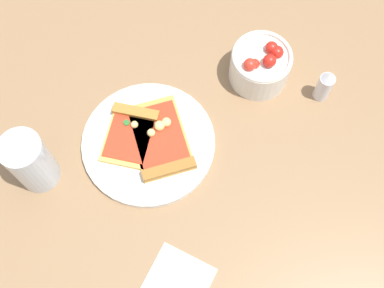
% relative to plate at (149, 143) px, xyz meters
% --- Properties ---
extents(ground_plane, '(2.40, 2.40, 0.00)m').
position_rel_plate_xyz_m(ground_plane, '(-0.01, 0.05, -0.01)').
color(ground_plane, '#93704C').
rests_on(ground_plane, ground).
extents(plate, '(0.25, 0.25, 0.01)m').
position_rel_plate_xyz_m(plate, '(0.00, 0.00, 0.00)').
color(plate, silver).
rests_on(plate, ground_plane).
extents(pizza_slice_near, '(0.18, 0.17, 0.03)m').
position_rel_plate_xyz_m(pizza_slice_near, '(0.02, 0.01, 0.01)').
color(pizza_slice_near, gold).
rests_on(pizza_slice_near, plate).
extents(pizza_slice_far, '(0.13, 0.14, 0.02)m').
position_rel_plate_xyz_m(pizza_slice_far, '(-0.04, -0.01, 0.01)').
color(pizza_slice_far, '#E5B256').
rests_on(pizza_slice_far, plate).
extents(salad_bowl, '(0.12, 0.12, 0.09)m').
position_rel_plate_xyz_m(salad_bowl, '(0.07, 0.25, 0.03)').
color(salad_bowl, white).
rests_on(salad_bowl, ground_plane).
extents(soda_glass, '(0.07, 0.07, 0.13)m').
position_rel_plate_xyz_m(soda_glass, '(-0.11, -0.17, 0.06)').
color(soda_glass, silver).
rests_on(soda_glass, ground_plane).
extents(paper_napkin, '(0.12, 0.12, 0.00)m').
position_rel_plate_xyz_m(paper_napkin, '(0.20, -0.16, -0.01)').
color(paper_napkin, silver).
rests_on(paper_napkin, ground_plane).
extents(pepper_shaker, '(0.03, 0.03, 0.08)m').
position_rel_plate_xyz_m(pepper_shaker, '(0.19, 0.29, 0.03)').
color(pepper_shaker, silver).
rests_on(pepper_shaker, ground_plane).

